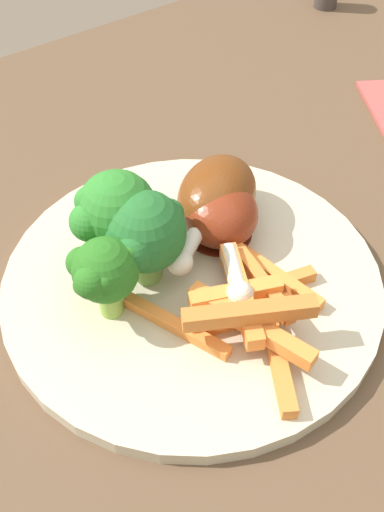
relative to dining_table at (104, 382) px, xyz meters
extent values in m
cube|color=brown|center=(0.00, 0.00, 0.09)|extent=(1.20, 0.76, 0.03)
cylinder|color=#443122|center=(-0.54, -0.32, -0.28)|extent=(0.06, 0.06, 0.71)
cylinder|color=beige|center=(-0.07, 0.03, 0.11)|extent=(0.28, 0.28, 0.01)
cylinder|color=#80A24A|center=(-0.04, -0.01, 0.13)|extent=(0.02, 0.02, 0.03)
sphere|color=#2E7C2A|center=(-0.04, -0.01, 0.17)|extent=(0.06, 0.06, 0.06)
sphere|color=#2E7C2A|center=(-0.03, -0.02, 0.17)|extent=(0.02, 0.02, 0.02)
sphere|color=#2E7C2A|center=(-0.03, -0.02, 0.18)|extent=(0.02, 0.02, 0.02)
sphere|color=#2E7C2A|center=(-0.05, -0.02, 0.17)|extent=(0.02, 0.02, 0.02)
sphere|color=#2E7C2A|center=(-0.02, -0.01, 0.17)|extent=(0.03, 0.03, 0.03)
cylinder|color=#82B154|center=(-0.05, 0.01, 0.13)|extent=(0.02, 0.02, 0.02)
sphere|color=#236329|center=(-0.05, 0.01, 0.16)|extent=(0.06, 0.06, 0.06)
sphere|color=#236329|center=(-0.03, 0.02, 0.17)|extent=(0.03, 0.03, 0.03)
sphere|color=#236329|center=(-0.05, 0.00, 0.17)|extent=(0.03, 0.03, 0.03)
sphere|color=#236329|center=(-0.07, 0.01, 0.16)|extent=(0.02, 0.02, 0.02)
sphere|color=#236329|center=(-0.05, 0.03, 0.17)|extent=(0.02, 0.02, 0.02)
sphere|color=#236329|center=(-0.07, 0.01, 0.16)|extent=(0.02, 0.02, 0.02)
cylinder|color=#8EB648|center=(-0.01, 0.02, 0.13)|extent=(0.02, 0.02, 0.03)
sphere|color=#286A1D|center=(-0.01, 0.02, 0.16)|extent=(0.04, 0.04, 0.04)
sphere|color=#286A1D|center=(0.00, 0.04, 0.17)|extent=(0.01, 0.01, 0.01)
sphere|color=#286A1D|center=(0.00, 0.01, 0.16)|extent=(0.01, 0.01, 0.01)
sphere|color=#286A1D|center=(0.00, 0.01, 0.16)|extent=(0.02, 0.02, 0.02)
sphere|color=#286A1D|center=(0.01, 0.02, 0.16)|extent=(0.01, 0.01, 0.01)
sphere|color=#286A1D|center=(0.01, 0.03, 0.16)|extent=(0.02, 0.02, 0.02)
sphere|color=#286A1D|center=(-0.02, 0.03, 0.17)|extent=(0.01, 0.01, 0.01)
cube|color=orange|center=(-0.07, 0.09, 0.12)|extent=(0.07, 0.04, 0.01)
cube|color=orange|center=(-0.08, 0.07, 0.14)|extent=(0.06, 0.04, 0.01)
cube|color=orange|center=(-0.08, 0.08, 0.14)|extent=(0.05, 0.08, 0.01)
cube|color=orange|center=(-0.07, 0.10, 0.14)|extent=(0.03, 0.09, 0.01)
cube|color=orange|center=(-0.12, 0.07, 0.12)|extent=(0.02, 0.08, 0.01)
cube|color=orange|center=(-0.10, 0.07, 0.13)|extent=(0.03, 0.09, 0.01)
cube|color=orange|center=(-0.09, 0.07, 0.12)|extent=(0.09, 0.03, 0.01)
cube|color=orange|center=(-0.07, 0.12, 0.12)|extent=(0.06, 0.08, 0.01)
cube|color=orange|center=(-0.03, 0.06, 0.12)|extent=(0.03, 0.08, 0.01)
cube|color=orange|center=(-0.07, 0.10, 0.15)|extent=(0.08, 0.05, 0.01)
cylinder|color=#57180B|center=(-0.11, 0.01, 0.12)|extent=(0.05, 0.05, 0.00)
ellipsoid|color=maroon|center=(-0.11, 0.01, 0.14)|extent=(0.08, 0.09, 0.04)
cylinder|color=beige|center=(-0.09, 0.06, 0.14)|extent=(0.03, 0.04, 0.01)
sphere|color=silver|center=(-0.08, 0.08, 0.14)|extent=(0.02, 0.02, 0.02)
cylinder|color=#4B1E0A|center=(-0.12, -0.01, 0.12)|extent=(0.05, 0.05, 0.00)
ellipsoid|color=brown|center=(-0.12, -0.01, 0.14)|extent=(0.10, 0.09, 0.05)
cylinder|color=beige|center=(-0.07, 0.02, 0.14)|extent=(0.03, 0.03, 0.01)
sphere|color=silver|center=(-0.06, 0.03, 0.14)|extent=(0.02, 0.02, 0.02)
camera|label=1|loc=(0.10, 0.26, 0.44)|focal=40.78mm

